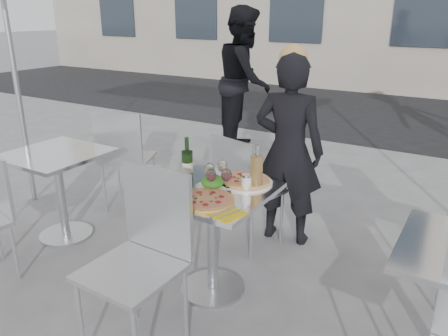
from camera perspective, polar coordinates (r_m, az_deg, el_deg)
The scene contains 21 objects.
ground at distance 3.14m, azimuth -1.48°, elevation -15.58°, with size 80.00×80.00×0.00m, color slate.
street_asphalt at distance 8.95m, azimuth 21.81°, elevation 6.59°, with size 24.00×5.00×0.00m, color black.
main_table at distance 2.86m, azimuth -1.57°, elevation -6.73°, with size 0.72×0.72×0.75m.
side_table_left at distance 3.83m, azimuth -20.80°, elevation -1.10°, with size 0.72×0.72×0.75m.
chair_far at distance 3.41m, azimuth 2.40°, elevation -2.06°, with size 0.52×0.53×0.93m.
chair_near at distance 2.45m, azimuth -10.44°, elevation -10.07°, with size 0.48×0.49×1.03m.
side_chair_lfar at distance 4.19m, azimuth -12.95°, elevation 2.01°, with size 0.59×0.59×0.97m.
woman_diner at distance 3.51m, azimuth 8.42°, elevation 2.23°, with size 0.56×0.37×1.55m, color black.
pedestrian_a at distance 6.02m, azimuth 2.71°, elevation 11.44°, with size 0.93×0.72×1.91m, color black.
pizza_near at distance 2.60m, azimuth -2.38°, elevation -4.19°, with size 0.34×0.34×0.02m.
pizza_far at distance 2.88m, azimuth 2.90°, elevation -1.67°, with size 0.35×0.35×0.03m.
salad_plate at distance 2.79m, azimuth -1.49°, elevation -1.94°, with size 0.22×0.22×0.09m.
wine_bottle at distance 2.91m, azimuth -4.81°, elevation 0.58°, with size 0.07×0.08×0.29m.
carafe at distance 2.76m, azimuth 4.25°, elevation -0.43°, with size 0.08×0.08×0.29m.
sugar_shaker at distance 2.75m, azimuth 2.94°, elevation -1.89°, with size 0.06×0.06×0.11m.
wineglass_white_a at distance 2.79m, azimuth -1.90°, elevation -0.29°, with size 0.07×0.07×0.16m.
wineglass_white_b at distance 2.86m, azimuth -0.26°, elevation 0.19°, with size 0.07×0.07×0.16m.
wineglass_red_a at distance 2.70m, azimuth -1.71°, elevation -1.04°, with size 0.07×0.07×0.16m.
wineglass_red_b at distance 2.69m, azimuth 0.33°, elevation -1.05°, with size 0.07×0.07×0.16m.
napkin_left at distance 2.74m, azimuth -9.31°, elevation -3.37°, with size 0.21×0.21×0.01m.
napkin_right at distance 2.45m, azimuth 0.31°, elevation -5.93°, with size 0.22×0.22×0.01m.
Camera 1 is at (1.40, -2.15, 1.81)m, focal length 35.00 mm.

